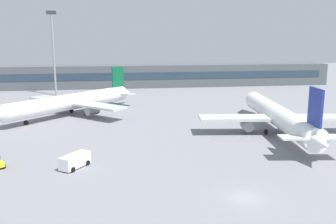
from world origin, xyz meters
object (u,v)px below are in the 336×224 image
Objects in this scene: airplane_mid at (71,102)px; airplane_near at (277,115)px; floodlight_tower_west at (53,48)px; service_van_white at (75,161)px.

airplane_near is at bearing -27.66° from airplane_mid.
floodlight_tower_west reaches higher than airplane_near.
airplane_near reaches higher than service_van_white.
floodlight_tower_west is (-53.93, 59.62, 12.81)m from airplane_near.
airplane_mid is 39.40m from floodlight_tower_west.
floodlight_tower_west reaches higher than airplane_mid.
service_van_white is (4.94, -39.98, -2.35)m from airplane_mid.
service_van_white is 78.85m from floodlight_tower_west.
airplane_mid reaches higher than service_van_white.
airplane_mid is at bearing 97.04° from service_van_white.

